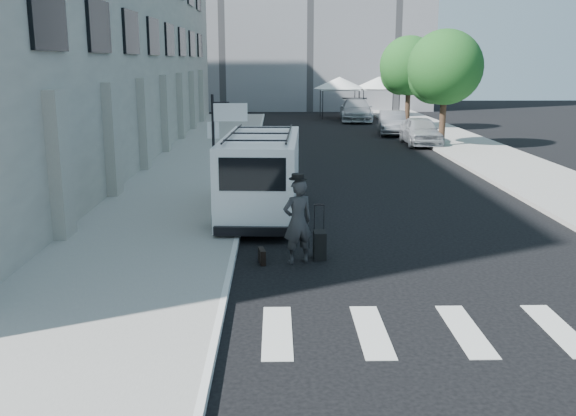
{
  "coord_description": "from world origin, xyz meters",
  "views": [
    {
      "loc": [
        -1.01,
        -13.09,
        4.49
      ],
      "look_at": [
        -0.75,
        0.69,
        1.3
      ],
      "focal_mm": 40.0,
      "sensor_mm": 36.0,
      "label": 1
    }
  ],
  "objects_px": {
    "parked_car_b": "(392,123)",
    "parked_car_c": "(356,110)",
    "briefcase": "(262,256)",
    "cargo_van": "(262,174)",
    "businessman": "(298,222)",
    "suitcase": "(320,245)",
    "parked_car_a": "(421,131)"
  },
  "relations": [
    {
      "from": "suitcase",
      "to": "parked_car_a",
      "type": "xyz_separation_m",
      "value": [
        6.81,
        20.24,
        0.43
      ]
    },
    {
      "from": "briefcase",
      "to": "cargo_van",
      "type": "relative_size",
      "value": 0.07
    },
    {
      "from": "suitcase",
      "to": "parked_car_b",
      "type": "bearing_deg",
      "value": 74.83
    },
    {
      "from": "suitcase",
      "to": "parked_car_c",
      "type": "bearing_deg",
      "value": 80.18
    },
    {
      "from": "parked_car_b",
      "to": "parked_car_c",
      "type": "relative_size",
      "value": 0.76
    },
    {
      "from": "briefcase",
      "to": "parked_car_c",
      "type": "height_order",
      "value": "parked_car_c"
    },
    {
      "from": "briefcase",
      "to": "parked_car_b",
      "type": "bearing_deg",
      "value": 64.25
    },
    {
      "from": "suitcase",
      "to": "briefcase",
      "type": "bearing_deg",
      "value": -166.8
    },
    {
      "from": "businessman",
      "to": "suitcase",
      "type": "xyz_separation_m",
      "value": [
        0.52,
        0.31,
        -0.63
      ]
    },
    {
      "from": "businessman",
      "to": "parked_car_b",
      "type": "bearing_deg",
      "value": -127.43
    },
    {
      "from": "briefcase",
      "to": "suitcase",
      "type": "relative_size",
      "value": 0.35
    },
    {
      "from": "briefcase",
      "to": "cargo_van",
      "type": "height_order",
      "value": "cargo_van"
    },
    {
      "from": "businessman",
      "to": "parked_car_c",
      "type": "xyz_separation_m",
      "value": [
        5.53,
        34.38,
        -0.14
      ]
    },
    {
      "from": "briefcase",
      "to": "parked_car_b",
      "type": "distance_m",
      "value": 26.7
    },
    {
      "from": "cargo_van",
      "to": "parked_car_b",
      "type": "bearing_deg",
      "value": 73.14
    },
    {
      "from": "briefcase",
      "to": "parked_car_a",
      "type": "bearing_deg",
      "value": 59.0
    },
    {
      "from": "parked_car_a",
      "to": "cargo_van",
      "type": "bearing_deg",
      "value": -116.31
    },
    {
      "from": "businessman",
      "to": "cargo_van",
      "type": "distance_m",
      "value": 4.7
    },
    {
      "from": "briefcase",
      "to": "businessman",
      "type": "bearing_deg",
      "value": -7.07
    },
    {
      "from": "parked_car_a",
      "to": "parked_car_b",
      "type": "relative_size",
      "value": 1.03
    },
    {
      "from": "briefcase",
      "to": "parked_car_b",
      "type": "height_order",
      "value": "parked_car_b"
    },
    {
      "from": "briefcase",
      "to": "parked_car_a",
      "type": "height_order",
      "value": "parked_car_a"
    },
    {
      "from": "suitcase",
      "to": "parked_car_b",
      "type": "distance_m",
      "value": 26.02
    },
    {
      "from": "businessman",
      "to": "suitcase",
      "type": "bearing_deg",
      "value": -171.7
    },
    {
      "from": "parked_car_a",
      "to": "parked_car_b",
      "type": "bearing_deg",
      "value": 98.24
    },
    {
      "from": "parked_car_c",
      "to": "suitcase",
      "type": "bearing_deg",
      "value": -94.35
    },
    {
      "from": "briefcase",
      "to": "parked_car_c",
      "type": "relative_size",
      "value": 0.08
    },
    {
      "from": "cargo_van",
      "to": "parked_car_b",
      "type": "xyz_separation_m",
      "value": [
        7.59,
        20.98,
        -0.51
      ]
    },
    {
      "from": "parked_car_c",
      "to": "businessman",
      "type": "bearing_deg",
      "value": -95.12
    },
    {
      "from": "suitcase",
      "to": "parked_car_b",
      "type": "xyz_separation_m",
      "value": [
        6.17,
        25.27,
        0.38
      ]
    },
    {
      "from": "briefcase",
      "to": "parked_car_a",
      "type": "distance_m",
      "value": 22.15
    },
    {
      "from": "briefcase",
      "to": "parked_car_a",
      "type": "relative_size",
      "value": 0.1
    }
  ]
}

